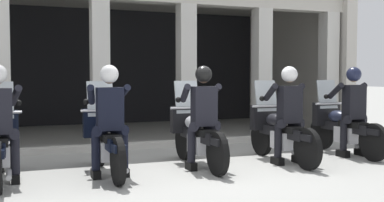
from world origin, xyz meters
TOP-DOWN VIEW (x-y plane):
  - ground_plane at (0.00, 3.00)m, footprint 80.00×80.00m
  - station_building at (-0.15, 5.51)m, footprint 10.31×5.13m
  - kerb_strip at (-0.15, 2.43)m, footprint 9.81×0.24m
  - motorcycle_left at (-1.45, 0.33)m, footprint 0.62×2.04m
  - police_officer_left at (-1.45, 0.05)m, footprint 0.63×0.61m
  - motorcycle_center at (0.00, 0.39)m, footprint 0.62×2.04m
  - police_officer_center at (0.00, 0.11)m, footprint 0.63×0.61m
  - motorcycle_right at (1.45, 0.28)m, footprint 0.62×2.04m
  - police_officer_right at (1.45, 0.00)m, footprint 0.63×0.61m
  - motorcycle_far_right at (2.90, 0.48)m, footprint 0.62×2.04m
  - police_officer_far_right at (2.90, 0.20)m, footprint 0.63×0.61m

SIDE VIEW (x-z plane):
  - ground_plane at x=0.00m, z-range 0.00..0.00m
  - kerb_strip at x=-0.15m, z-range 0.00..0.12m
  - motorcycle_left at x=-1.45m, z-range -0.17..1.17m
  - motorcycle_center at x=0.00m, z-range -0.17..1.17m
  - motorcycle_right at x=1.45m, z-range -0.17..1.17m
  - motorcycle_far_right at x=2.90m, z-range -0.17..1.17m
  - police_officer_left at x=-1.45m, z-range 0.15..1.73m
  - police_officer_center at x=0.00m, z-range 0.15..1.73m
  - police_officer_right at x=1.45m, z-range 0.15..1.73m
  - police_officer_far_right at x=2.90m, z-range 0.15..1.73m
  - station_building at x=-0.15m, z-range 0.46..4.00m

